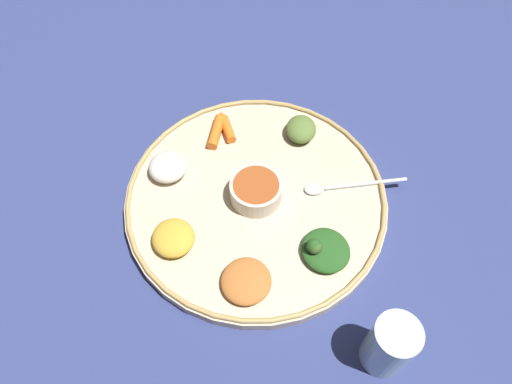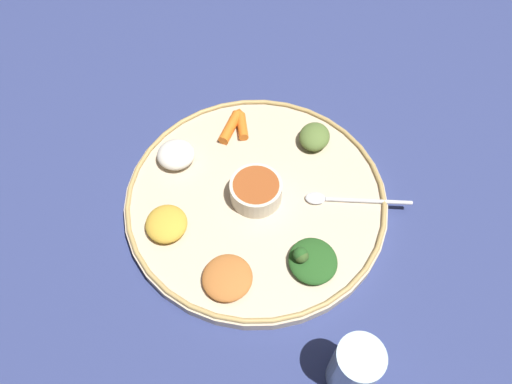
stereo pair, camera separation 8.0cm
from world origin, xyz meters
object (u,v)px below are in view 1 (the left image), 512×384
(center_bowl, at_px, (256,190))
(carrot_outer, at_px, (217,129))
(greens_pile, at_px, (324,249))
(drinking_glass, at_px, (388,347))
(carrot_near_spoon, at_px, (227,127))
(spoon, at_px, (339,186))

(center_bowl, height_order, carrot_outer, center_bowl)
(center_bowl, bearing_deg, greens_pile, 5.27)
(center_bowl, bearing_deg, drinking_glass, -4.92)
(carrot_outer, bearing_deg, carrot_near_spoon, 73.26)
(spoon, distance_m, drinking_glass, 0.28)
(center_bowl, relative_size, carrot_outer, 1.14)
(carrot_near_spoon, relative_size, carrot_outer, 0.94)
(carrot_outer, bearing_deg, center_bowl, -12.55)
(spoon, bearing_deg, drinking_glass, -32.10)
(spoon, relative_size, carrot_near_spoon, 2.21)
(center_bowl, xyz_separation_m, carrot_near_spoon, (-0.15, 0.05, -0.01))
(carrot_outer, bearing_deg, spoon, 20.71)
(center_bowl, xyz_separation_m, spoon, (0.08, 0.12, -0.02))
(center_bowl, distance_m, spoon, 0.14)
(drinking_glass, bearing_deg, greens_pile, 166.22)
(spoon, bearing_deg, carrot_near_spoon, -163.01)
(spoon, relative_size, carrot_outer, 2.08)
(carrot_near_spoon, xyz_separation_m, drinking_glass, (0.46, -0.08, 0.02))
(carrot_outer, relative_size, drinking_glass, 0.69)
(center_bowl, relative_size, greens_pile, 0.88)
(carrot_near_spoon, distance_m, drinking_glass, 0.47)
(carrot_outer, height_order, drinking_glass, drinking_glass)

